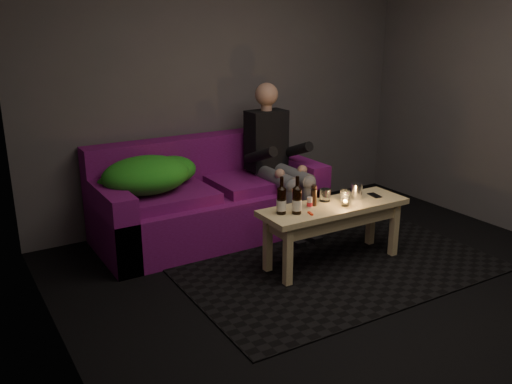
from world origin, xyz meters
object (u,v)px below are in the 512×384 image
(beer_bottle_a, at_px, (281,200))
(steel_cup, at_px, (357,191))
(sofa, at_px, (208,202))
(person, at_px, (276,156))
(beer_bottle_b, at_px, (297,200))
(coffee_table, at_px, (334,215))

(beer_bottle_a, height_order, steel_cup, beer_bottle_a)
(sofa, bearing_deg, person, -14.72)
(sofa, xyz_separation_m, beer_bottle_b, (0.20, -1.09, 0.30))
(sofa, bearing_deg, beer_bottle_a, -84.63)
(coffee_table, xyz_separation_m, beer_bottle_a, (-0.48, 0.04, 0.20))
(person, distance_m, beer_bottle_b, 1.03)
(beer_bottle_b, distance_m, steel_cup, 0.63)
(sofa, xyz_separation_m, person, (0.62, -0.16, 0.38))
(beer_bottle_a, bearing_deg, steel_cup, -0.98)
(sofa, distance_m, coffee_table, 1.22)
(coffee_table, relative_size, beer_bottle_a, 4.33)
(sofa, relative_size, beer_bottle_b, 6.99)
(sofa, bearing_deg, coffee_table, -61.92)
(coffee_table, relative_size, beer_bottle_b, 4.30)
(beer_bottle_a, distance_m, steel_cup, 0.72)
(steel_cup, bearing_deg, beer_bottle_a, 179.02)
(person, bearing_deg, beer_bottle_a, -121.04)
(beer_bottle_a, bearing_deg, coffee_table, -4.56)
(sofa, xyz_separation_m, coffee_table, (0.57, -1.08, 0.10))
(coffee_table, xyz_separation_m, beer_bottle_b, (-0.38, -0.02, 0.20))
(coffee_table, height_order, steel_cup, steel_cup)
(coffee_table, height_order, beer_bottle_b, beer_bottle_b)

